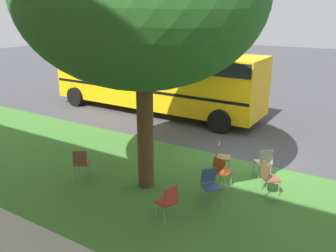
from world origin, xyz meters
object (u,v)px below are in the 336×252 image
at_px(chair_4, 268,176).
at_px(school_bus, 154,75).
at_px(chair_2, 221,170).
at_px(chair_3, 81,161).
at_px(chair_1, 168,200).
at_px(chair_6, 264,161).
at_px(chair_5, 210,183).
at_px(chair_0, 221,155).

relative_size(chair_4, school_bus, 0.08).
distance_m(chair_2, chair_3, 4.00).
xyz_separation_m(chair_3, chair_4, (-4.87, -1.93, 0.00)).
height_order(chair_1, chair_3, same).
xyz_separation_m(chair_2, chair_4, (-1.21, -0.31, 0.00)).
bearing_deg(chair_3, chair_6, -147.45).
bearing_deg(school_bus, chair_1, 126.08).
height_order(chair_3, school_bus, school_bus).
bearing_deg(chair_5, chair_2, -85.07).
bearing_deg(chair_4, chair_1, 57.10).
bearing_deg(chair_4, chair_6, -66.62).
bearing_deg(chair_4, chair_0, -22.62).
distance_m(chair_1, chair_5, 1.37).
distance_m(chair_5, school_bus, 8.79).
distance_m(chair_3, school_bus, 7.53).
relative_size(chair_2, chair_6, 1.00).
bearing_deg(chair_4, chair_3, 21.58).
xyz_separation_m(chair_2, school_bus, (5.91, -5.46, 1.24)).
relative_size(chair_3, chair_5, 1.00).
xyz_separation_m(chair_3, chair_5, (-3.73, -0.77, 0.00)).
distance_m(chair_3, chair_6, 5.30).
relative_size(chair_0, chair_1, 1.00).
bearing_deg(chair_0, chair_4, 157.38).
relative_size(chair_1, school_bus, 0.08).
bearing_deg(chair_1, chair_5, -109.15).
bearing_deg(chair_4, chair_2, 14.34).
distance_m(chair_6, school_bus, 8.04).
height_order(chair_0, chair_3, same).
xyz_separation_m(chair_2, chair_5, (-0.07, 0.85, 0.00)).
height_order(chair_5, chair_6, same).
height_order(chair_4, chair_6, same).
height_order(chair_0, chair_2, same).
bearing_deg(chair_2, chair_3, 23.83).
bearing_deg(chair_0, chair_3, 38.97).
distance_m(chair_0, chair_1, 3.14).
xyz_separation_m(chair_0, chair_6, (-1.24, -0.24, 0.00)).
distance_m(chair_1, chair_6, 3.58).
distance_m(chair_1, chair_4, 2.92).
xyz_separation_m(chair_4, chair_6, (0.40, -0.93, 0.00)).
distance_m(chair_0, chair_2, 1.08).
distance_m(chair_0, school_bus, 7.18).
xyz_separation_m(chair_4, chair_5, (1.14, 1.16, 0.00)).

